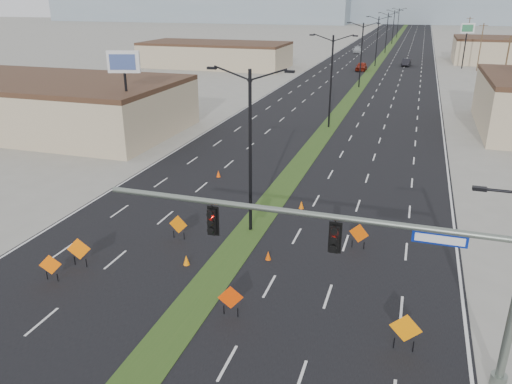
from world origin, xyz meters
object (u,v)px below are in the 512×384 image
(streetlight_4, at_px, (387,31))
(car_far, at_px, (357,50))
(streetlight_3, at_px, (377,40))
(construction_sign_1, at_px, (79,250))
(cone_3, at_px, (218,174))
(streetlight_1, at_px, (331,79))
(car_mid, at_px, (406,62))
(streetlight_2, at_px, (361,53))
(streetlight_6, at_px, (398,22))
(cone_0, at_px, (186,260))
(pole_sign_east_far, at_px, (467,32))
(pole_sign_west, at_px, (124,70))
(construction_sign_3, at_px, (231,299))
(construction_sign_5, at_px, (359,234))
(cone_1, at_px, (268,255))
(construction_sign_0, at_px, (50,266))
(construction_sign_2, at_px, (178,225))
(streetlight_5, at_px, (393,26))
(cone_2, at_px, (301,205))
(streetlight_0, at_px, (250,148))
(car_left, at_px, (361,66))
(signal_mast, at_px, (384,256))
(construction_sign_4, at_px, (406,330))

(streetlight_4, distance_m, car_far, 8.56)
(streetlight_3, height_order, streetlight_4, same)
(construction_sign_1, relative_size, cone_3, 2.96)
(streetlight_1, distance_m, car_mid, 58.70)
(streetlight_2, distance_m, streetlight_6, 112.00)
(streetlight_6, height_order, cone_0, streetlight_6)
(pole_sign_east_far, bearing_deg, car_mid, 153.99)
(pole_sign_east_far, bearing_deg, streetlight_2, -143.59)
(streetlight_1, bearing_deg, pole_sign_west, -140.52)
(streetlight_2, height_order, pole_sign_east_far, streetlight_2)
(construction_sign_3, bearing_deg, construction_sign_5, 42.40)
(streetlight_4, xyz_separation_m, pole_sign_east_far, (17.36, -26.37, 1.79))
(streetlight_2, height_order, construction_sign_1, streetlight_2)
(cone_1, bearing_deg, construction_sign_0, -151.18)
(construction_sign_3, height_order, construction_sign_5, construction_sign_5)
(streetlight_3, distance_m, pole_sign_west, 72.02)
(car_far, distance_m, construction_sign_2, 113.57)
(streetlight_5, bearing_deg, streetlight_2, -90.00)
(construction_sign_3, xyz_separation_m, cone_2, (0.29, 13.22, -0.63))
(streetlight_0, distance_m, streetlight_6, 168.00)
(car_left, bearing_deg, cone_3, -92.70)
(construction_sign_1, height_order, cone_2, construction_sign_1)
(streetlight_2, distance_m, construction_sign_2, 58.81)
(streetlight_5, bearing_deg, streetlight_0, -90.00)
(streetlight_6, xyz_separation_m, construction_sign_5, (6.77, -168.43, -4.50))
(construction_sign_1, bearing_deg, streetlight_2, 64.76)
(construction_sign_0, xyz_separation_m, cone_3, (2.27, 17.50, -0.59))
(pole_sign_west, bearing_deg, streetlight_6, 67.20)
(streetlight_5, height_order, pole_sign_east_far, streetlight_5)
(car_left, xyz_separation_m, construction_sign_2, (-1.76, -78.69, 0.09))
(signal_mast, distance_m, cone_2, 16.25)
(construction_sign_3, bearing_deg, car_mid, 69.18)
(streetlight_0, bearing_deg, car_far, 93.66)
(streetlight_2, relative_size, construction_sign_3, 6.40)
(car_far, height_order, pole_sign_east_far, pole_sign_east_far)
(car_far, xyz_separation_m, cone_2, (9.39, -106.70, -0.44))
(car_mid, relative_size, construction_sign_5, 2.94)
(signal_mast, bearing_deg, cone_3, 127.30)
(construction_sign_3, xyz_separation_m, construction_sign_4, (7.69, -0.09, 0.12))
(streetlight_5, distance_m, car_far, 30.21)
(streetlight_0, xyz_separation_m, streetlight_2, (0.00, 56.00, 0.00))
(streetlight_2, height_order, cone_0, streetlight_2)
(signal_mast, height_order, streetlight_0, streetlight_0)
(cone_2, bearing_deg, streetlight_3, 91.65)
(streetlight_2, xyz_separation_m, streetlight_4, (0.00, 56.00, 0.00))
(streetlight_5, distance_m, streetlight_6, 28.00)
(streetlight_3, relative_size, car_left, 2.07)
(pole_sign_west, bearing_deg, construction_sign_2, -67.95)
(streetlight_3, xyz_separation_m, construction_sign_2, (-3.76, -86.52, -4.50))
(streetlight_4, bearing_deg, construction_sign_0, -93.74)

